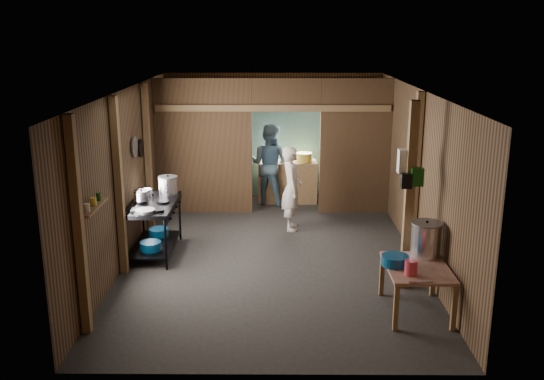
{
  "coord_description": "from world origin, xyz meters",
  "views": [
    {
      "loc": [
        0.06,
        -9.0,
        3.49
      ],
      "look_at": [
        0.0,
        -0.2,
        1.1
      ],
      "focal_mm": 39.41,
      "sensor_mm": 36.0,
      "label": 1
    }
  ],
  "objects_px": {
    "pink_bucket": "(411,267)",
    "stock_pot": "(426,240)",
    "prep_table": "(416,289)",
    "cook": "(292,188)",
    "stove_pot_large": "(168,186)",
    "gas_range": "(154,228)",
    "yellow_tub": "(304,157)"
  },
  "relations": [
    {
      "from": "yellow_tub",
      "to": "cook",
      "type": "bearing_deg",
      "value": -99.42
    },
    {
      "from": "stove_pot_large",
      "to": "yellow_tub",
      "type": "bearing_deg",
      "value": 46.92
    },
    {
      "from": "stock_pot",
      "to": "pink_bucket",
      "type": "bearing_deg",
      "value": -117.38
    },
    {
      "from": "gas_range",
      "to": "prep_table",
      "type": "xyz_separation_m",
      "value": [
        3.71,
        -2.01,
        -0.12
      ]
    },
    {
      "from": "gas_range",
      "to": "cook",
      "type": "bearing_deg",
      "value": 29.04
    },
    {
      "from": "gas_range",
      "to": "yellow_tub",
      "type": "distance_m",
      "value": 3.95
    },
    {
      "from": "stove_pot_large",
      "to": "prep_table",
      "type": "bearing_deg",
      "value": -35.25
    },
    {
      "from": "yellow_tub",
      "to": "stock_pot",
      "type": "bearing_deg",
      "value": -73.45
    },
    {
      "from": "gas_range",
      "to": "cook",
      "type": "distance_m",
      "value": 2.56
    },
    {
      "from": "stock_pot",
      "to": "prep_table",
      "type": "bearing_deg",
      "value": -116.42
    },
    {
      "from": "stock_pot",
      "to": "pink_bucket",
      "type": "height_order",
      "value": "stock_pot"
    },
    {
      "from": "stove_pot_large",
      "to": "cook",
      "type": "bearing_deg",
      "value": 19.74
    },
    {
      "from": "prep_table",
      "to": "pink_bucket",
      "type": "relative_size",
      "value": 5.68
    },
    {
      "from": "pink_bucket",
      "to": "gas_range",
      "type": "bearing_deg",
      "value": 147.59
    },
    {
      "from": "stove_pot_large",
      "to": "pink_bucket",
      "type": "xyz_separation_m",
      "value": [
        3.4,
        -2.76,
        -0.28
      ]
    },
    {
      "from": "pink_bucket",
      "to": "stock_pot",
      "type": "bearing_deg",
      "value": 62.62
    },
    {
      "from": "gas_range",
      "to": "cook",
      "type": "xyz_separation_m",
      "value": [
        2.22,
        1.23,
        0.33
      ]
    },
    {
      "from": "stove_pot_large",
      "to": "cook",
      "type": "relative_size",
      "value": 0.21
    },
    {
      "from": "yellow_tub",
      "to": "cook",
      "type": "distance_m",
      "value": 1.8
    },
    {
      "from": "gas_range",
      "to": "stock_pot",
      "type": "xyz_separation_m",
      "value": [
        3.89,
        -1.64,
        0.41
      ]
    },
    {
      "from": "gas_range",
      "to": "prep_table",
      "type": "bearing_deg",
      "value": -28.39
    },
    {
      "from": "cook",
      "to": "yellow_tub",
      "type": "bearing_deg",
      "value": -10.79
    },
    {
      "from": "prep_table",
      "to": "pink_bucket",
      "type": "height_order",
      "value": "pink_bucket"
    },
    {
      "from": "stove_pot_large",
      "to": "pink_bucket",
      "type": "height_order",
      "value": "stove_pot_large"
    },
    {
      "from": "prep_table",
      "to": "cook",
      "type": "relative_size",
      "value": 0.7
    },
    {
      "from": "pink_bucket",
      "to": "cook",
      "type": "xyz_separation_m",
      "value": [
        -1.35,
        3.5,
        0.04
      ]
    },
    {
      "from": "stock_pot",
      "to": "stove_pot_large",
      "type": "bearing_deg",
      "value": 150.11
    },
    {
      "from": "gas_range",
      "to": "prep_table",
      "type": "height_order",
      "value": "gas_range"
    },
    {
      "from": "stove_pot_large",
      "to": "stock_pot",
      "type": "bearing_deg",
      "value": -29.89
    },
    {
      "from": "yellow_tub",
      "to": "cook",
      "type": "relative_size",
      "value": 0.22
    },
    {
      "from": "stock_pot",
      "to": "yellow_tub",
      "type": "distance_m",
      "value": 4.84
    },
    {
      "from": "yellow_tub",
      "to": "stove_pot_large",
      "type": "bearing_deg",
      "value": -133.08
    }
  ]
}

